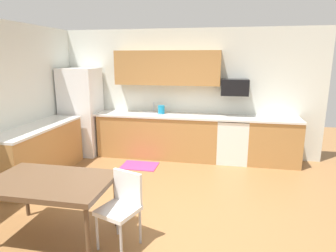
{
  "coord_description": "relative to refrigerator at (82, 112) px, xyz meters",
  "views": [
    {
      "loc": [
        0.92,
        -3.64,
        2.1
      ],
      "look_at": [
        0.0,
        1.0,
        1.0
      ],
      "focal_mm": 31.3,
      "sensor_mm": 36.0,
      "label": 1
    }
  ],
  "objects": [
    {
      "name": "sink_faucet",
      "position": [
        1.57,
        0.26,
        0.09
      ],
      "size": [
        0.02,
        0.02,
        0.24
      ],
      "primitive_type": "cylinder",
      "color": "#B2B5BA",
      "rests_on": "countertop_back"
    },
    {
      "name": "upper_cabinets_back",
      "position": [
        1.88,
        0.21,
        0.95
      ],
      "size": [
        2.2,
        0.34,
        0.7
      ],
      "primitive_type": "cube",
      "color": "#AD7A42"
    },
    {
      "name": "microwave",
      "position": [
        3.27,
        0.18,
        0.58
      ],
      "size": [
        0.54,
        0.36,
        0.32
      ],
      "primitive_type": "cube",
      "color": "black"
    },
    {
      "name": "sink_basin",
      "position": [
        1.57,
        0.08,
        -0.07
      ],
      "size": [
        0.48,
        0.4,
        0.14
      ],
      "primitive_type": "cube",
      "color": "#A5A8AD",
      "rests_on": "countertop_back"
    },
    {
      "name": "dining_table",
      "position": [
        1.15,
        -3.05,
        -0.27
      ],
      "size": [
        1.4,
        0.9,
        0.74
      ],
      "color": "brown",
      "rests_on": "ground"
    },
    {
      "name": "ground_plane",
      "position": [
        2.18,
        -2.22,
        -0.95
      ],
      "size": [
        12.0,
        12.0,
        0.0
      ],
      "primitive_type": "plane",
      "color": "olive"
    },
    {
      "name": "refrigerator",
      "position": [
        0.0,
        0.0,
        0.0
      ],
      "size": [
        0.76,
        0.7,
        1.89
      ],
      "primitive_type": "cube",
      "color": "white",
      "rests_on": "ground"
    },
    {
      "name": "countertop_back",
      "position": [
        2.18,
        0.08,
        -0.03
      ],
      "size": [
        4.8,
        0.64,
        0.04
      ],
      "primitive_type": "cube",
      "color": "silver",
      "rests_on": "cabinet_run_back"
    },
    {
      "name": "oven_range",
      "position": [
        3.27,
        0.08,
        -0.49
      ],
      "size": [
        0.6,
        0.6,
        0.91
      ],
      "color": "white",
      "rests_on": "ground"
    },
    {
      "name": "cabinet_run_back",
      "position": [
        1.7,
        0.08,
        -0.5
      ],
      "size": [
        2.54,
        0.6,
        0.9
      ],
      "primitive_type": "cube",
      "color": "#AD7A42",
      "rests_on": "ground"
    },
    {
      "name": "wall_back",
      "position": [
        2.18,
        0.43,
        0.4
      ],
      "size": [
        5.8,
        0.1,
        2.7
      ],
      "primitive_type": "cube",
      "color": "silver",
      "rests_on": "ground"
    },
    {
      "name": "chair_near_table",
      "position": [
        2.0,
        -3.0,
        -0.44
      ],
      "size": [
        0.51,
        0.51,
        0.85
      ],
      "color": "white",
      "rests_on": "ground"
    },
    {
      "name": "cabinet_run_left",
      "position": [
        -0.12,
        -1.42,
        -0.5
      ],
      "size": [
        0.6,
        2.0,
        0.9
      ],
      "primitive_type": "cube",
      "color": "#AD7A42",
      "rests_on": "ground"
    },
    {
      "name": "countertop_left",
      "position": [
        -0.12,
        -1.42,
        -0.03
      ],
      "size": [
        0.64,
        2.0,
        0.04
      ],
      "primitive_type": "cube",
      "color": "silver",
      "rests_on": "cabinet_run_left"
    },
    {
      "name": "floor_mat",
      "position": [
        1.47,
        -0.57,
        -0.94
      ],
      "size": [
        0.7,
        0.5,
        0.01
      ],
      "primitive_type": "cube",
      "color": "#CC3372",
      "rests_on": "ground"
    },
    {
      "name": "kettle",
      "position": [
        1.77,
        0.13,
        0.07
      ],
      "size": [
        0.14,
        0.14,
        0.2
      ],
      "primitive_type": "cylinder",
      "color": "#198CBF",
      "rests_on": "countertop_back"
    },
    {
      "name": "cabinet_run_back_right",
      "position": [
        4.08,
        0.08,
        -0.5
      ],
      "size": [
        1.01,
        0.6,
        0.9
      ],
      "primitive_type": "cube",
      "color": "#AD7A42",
      "rests_on": "ground"
    }
  ]
}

